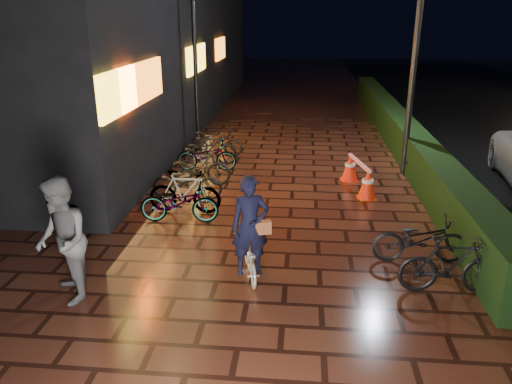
# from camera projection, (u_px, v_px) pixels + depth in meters

# --- Properties ---
(ground) EXTENTS (80.00, 80.00, 0.00)m
(ground) POSITION_uv_depth(u_px,v_px,m) (288.00, 253.00, 9.01)
(ground) COLOR #381911
(ground) RESTS_ON ground
(hedge) EXTENTS (0.70, 20.00, 1.00)m
(hedge) POSITION_uv_depth(u_px,v_px,m) (399.00, 131.00, 16.03)
(hedge) COLOR black
(hedge) RESTS_ON ground
(bystander_person) EXTENTS (1.12, 1.18, 1.93)m
(bystander_person) POSITION_uv_depth(u_px,v_px,m) (62.00, 241.00, 7.26)
(bystander_person) COLOR #5F5F62
(bystander_person) RESTS_ON ground
(storefront_block) EXTENTS (12.09, 22.00, 9.00)m
(storefront_block) POSITION_uv_depth(u_px,v_px,m) (52.00, 1.00, 19.07)
(storefront_block) COLOR black
(storefront_block) RESTS_ON ground
(lamp_post_hedge) EXTENTS (0.56, 0.21, 5.83)m
(lamp_post_hedge) POSITION_uv_depth(u_px,v_px,m) (415.00, 50.00, 12.33)
(lamp_post_hedge) COLOR black
(lamp_post_hedge) RESTS_ON ground
(lamp_post_sf) EXTENTS (0.46, 0.14, 4.80)m
(lamp_post_sf) POSITION_uv_depth(u_px,v_px,m) (195.00, 64.00, 14.81)
(lamp_post_sf) COLOR black
(lamp_post_sf) RESTS_ON ground
(cyclist) EXTENTS (0.72, 1.29, 1.76)m
(cyclist) POSITION_uv_depth(u_px,v_px,m) (250.00, 241.00, 7.98)
(cyclist) COLOR white
(cyclist) RESTS_ON ground
(traffic_barrier) EXTENTS (0.76, 1.75, 0.71)m
(traffic_barrier) POSITION_uv_depth(u_px,v_px,m) (358.00, 175.00, 12.16)
(traffic_barrier) COLOR red
(traffic_barrier) RESTS_ON ground
(cart_assembly) EXTENTS (0.60, 0.62, 1.03)m
(cart_assembly) POSITION_uv_depth(u_px,v_px,m) (419.00, 160.00, 12.80)
(cart_assembly) COLOR black
(cart_assembly) RESTS_ON ground
(parked_bikes_storefront) EXTENTS (1.77, 5.72, 0.95)m
(parked_bikes_storefront) POSITION_uv_depth(u_px,v_px,m) (199.00, 167.00, 12.49)
(parked_bikes_storefront) COLOR black
(parked_bikes_storefront) RESTS_ON ground
(parked_bikes_hedge) EXTENTS (1.87, 1.58, 0.95)m
(parked_bikes_hedge) POSITION_uv_depth(u_px,v_px,m) (433.00, 250.00, 8.13)
(parked_bikes_hedge) COLOR black
(parked_bikes_hedge) RESTS_ON ground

